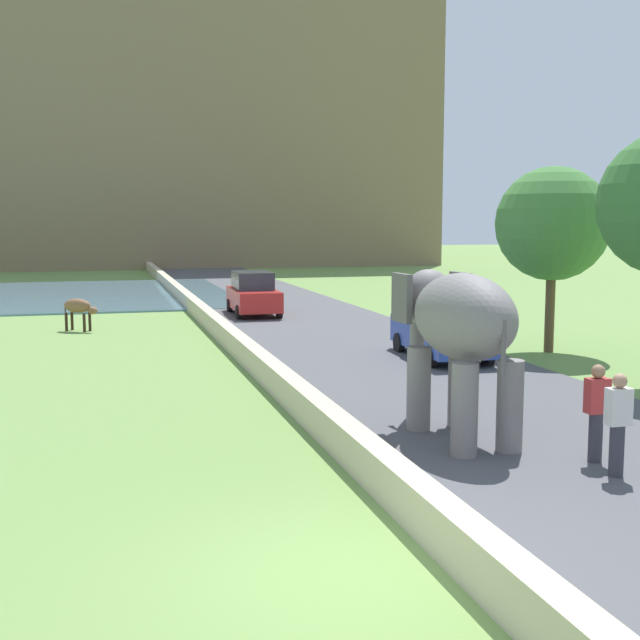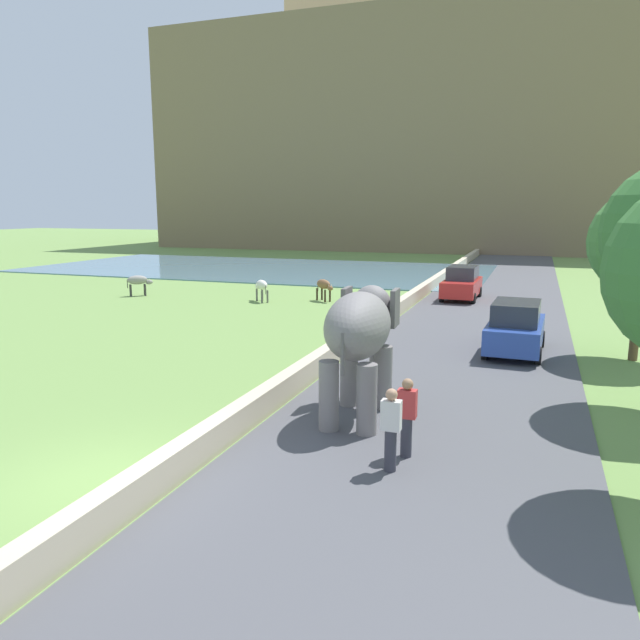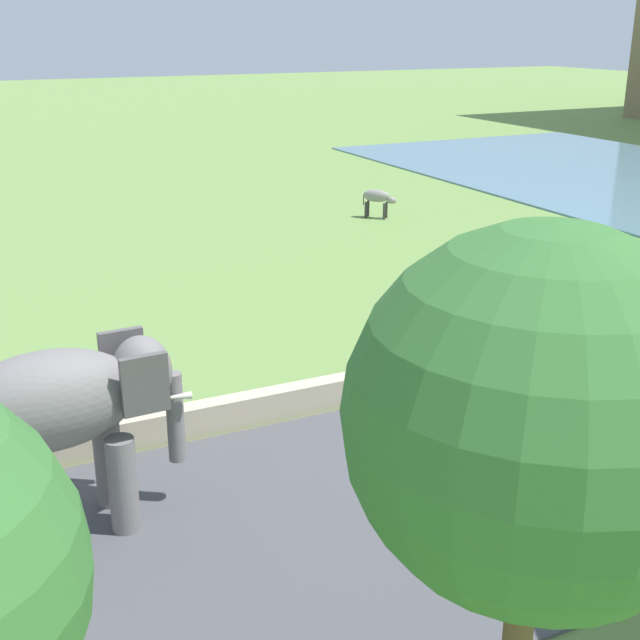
# 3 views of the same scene
# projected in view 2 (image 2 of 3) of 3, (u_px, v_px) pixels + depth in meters

# --- Properties ---
(ground_plane) EXTENTS (220.00, 220.00, 0.00)m
(ground_plane) POSITION_uv_depth(u_px,v_px,m) (103.00, 480.00, 10.79)
(ground_plane) COLOR #6B8E47
(road_surface) EXTENTS (7.00, 120.00, 0.06)m
(road_surface) POSITION_uv_depth(u_px,v_px,m) (485.00, 314.00, 27.61)
(road_surface) COLOR #4C4C51
(road_surface) RESTS_ON ground
(barrier_wall) EXTENTS (0.40, 110.00, 0.63)m
(barrier_wall) POSITION_uv_depth(u_px,v_px,m) (394.00, 310.00, 26.98)
(barrier_wall) COLOR beige
(barrier_wall) RESTS_ON ground
(lake) EXTENTS (36.00, 18.00, 0.08)m
(lake) POSITION_uv_depth(u_px,v_px,m) (259.00, 268.00, 48.46)
(lake) COLOR slate
(lake) RESTS_ON ground
(hill_distant) EXTENTS (64.00, 28.00, 25.92)m
(hill_distant) POSITION_uv_depth(u_px,v_px,m) (434.00, 143.00, 75.73)
(hill_distant) COLOR #7F6B4C
(hill_distant) RESTS_ON ground
(fort_on_hill) EXTENTS (37.42, 8.00, 6.60)m
(fort_on_hill) POSITION_uv_depth(u_px,v_px,m) (439.00, 6.00, 72.81)
(fort_on_hill) COLOR tan
(fort_on_hill) RESTS_ON hill_distant
(elephant) EXTENTS (1.53, 3.49, 2.99)m
(elephant) POSITION_uv_depth(u_px,v_px,m) (360.00, 332.00, 13.67)
(elephant) COLOR slate
(elephant) RESTS_ON ground
(person_beside_elephant) EXTENTS (0.36, 0.22, 1.63)m
(person_beside_elephant) POSITION_uv_depth(u_px,v_px,m) (391.00, 429.00, 10.92)
(person_beside_elephant) COLOR #33333D
(person_beside_elephant) RESTS_ON ground
(person_trailing) EXTENTS (0.36, 0.22, 1.63)m
(person_trailing) POSITION_uv_depth(u_px,v_px,m) (407.00, 417.00, 11.56)
(person_trailing) COLOR #33333D
(person_trailing) RESTS_ON ground
(car_red) EXTENTS (1.87, 4.04, 1.80)m
(car_red) POSITION_uv_depth(u_px,v_px,m) (462.00, 283.00, 31.88)
(car_red) COLOR red
(car_red) RESTS_ON ground
(car_blue) EXTENTS (1.92, 4.06, 1.80)m
(car_blue) POSITION_uv_depth(u_px,v_px,m) (516.00, 328.00, 19.98)
(car_blue) COLOR #2D4CA8
(car_blue) RESTS_ON ground
(cow_grey) EXTENTS (1.25, 1.19, 1.15)m
(cow_grey) POSITION_uv_depth(u_px,v_px,m) (138.00, 281.00, 33.38)
(cow_grey) COLOR gray
(cow_grey) RESTS_ON ground
(cow_white) EXTENTS (1.23, 1.21, 1.15)m
(cow_white) POSITION_uv_depth(u_px,v_px,m) (262.00, 286.00, 31.31)
(cow_white) COLOR silver
(cow_white) RESTS_ON ground
(cow_brown) EXTENTS (1.31, 1.11, 1.15)m
(cow_brown) POSITION_uv_depth(u_px,v_px,m) (324.00, 285.00, 31.49)
(cow_brown) COLOR brown
(cow_brown) RESTS_ON ground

